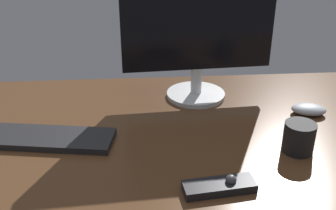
{
  "coord_description": "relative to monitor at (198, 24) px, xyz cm",
  "views": [
    {
      "loc": [
        -5.96,
        -98.66,
        59.68
      ],
      "look_at": [
        1.84,
        5.98,
        8.0
      ],
      "focal_mm": 43.08,
      "sensor_mm": 36.0,
      "label": 1
    }
  ],
  "objects": [
    {
      "name": "media_remote",
      "position": [
        -1.4,
        -50.45,
        -23.63
      ],
      "size": [
        17.01,
        7.47,
        3.74
      ],
      "rotation": [
        0.0,
        0.0,
        0.12
      ],
      "color": "black",
      "rests_on": "desk"
    },
    {
      "name": "monitor",
      "position": [
        0.0,
        0.0,
        0.0
      ],
      "size": [
        48.6,
        19.61,
        45.81
      ],
      "rotation": [
        0.0,
        0.0,
        0.07
      ],
      "color": "silver",
      "rests_on": "desk"
    },
    {
      "name": "keyboard",
      "position": [
        -46.76,
        -25.41,
        -23.88
      ],
      "size": [
        42.08,
        18.18,
        1.79
      ],
      "primitive_type": "cube",
      "rotation": [
        0.0,
        0.0,
        -0.16
      ],
      "color": "black",
      "rests_on": "desk"
    },
    {
      "name": "desk",
      "position": [
        -12.61,
        -24.08,
        -25.77
      ],
      "size": [
        140.0,
        84.0,
        2.0
      ],
      "primitive_type": "cube",
      "color": "#4C301C",
      "rests_on": "ground"
    },
    {
      "name": "computer_mouse",
      "position": [
        33.01,
        -15.42,
        -23.21
      ],
      "size": [
        11.67,
        8.8,
        3.13
      ],
      "primitive_type": "ellipsoid",
      "rotation": [
        0.0,
        0.0,
        -0.21
      ],
      "color": "#999EA5",
      "rests_on": "desk"
    },
    {
      "name": "coffee_mug",
      "position": [
        21.97,
        -35.69,
        -20.72
      ],
      "size": [
        8.11,
        8.11,
        8.11
      ],
      "primitive_type": "cylinder",
      "color": "black",
      "rests_on": "desk"
    }
  ]
}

